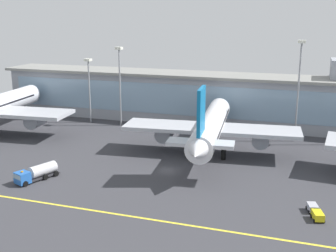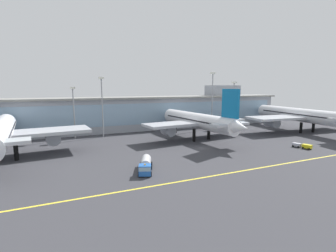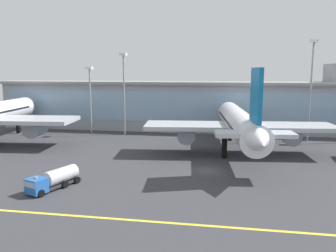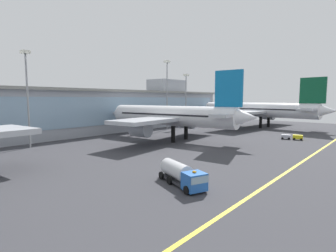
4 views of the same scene
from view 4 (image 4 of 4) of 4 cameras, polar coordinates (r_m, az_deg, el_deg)
ground_plane at (r=62.23m, az=6.45°, el=-4.90°), size 185.52×185.52×0.00m
taxiway_centreline_stripe at (r=53.24m, az=26.50°, el=-7.36°), size 148.42×0.50×0.01m
terminal_building at (r=93.09m, az=-15.07°, el=3.38°), size 135.52×14.00×19.97m
airliner_near_right at (r=74.00m, az=0.74°, el=2.15°), size 41.06×48.15×18.51m
airliner_far_right at (r=114.31m, az=18.74°, el=3.28°), size 49.78×57.50×19.11m
fuel_tanker_truck at (r=36.09m, az=3.10°, el=-10.44°), size 5.65×9.31×2.90m
baggage_tug_near at (r=83.37m, az=25.30°, el=-2.12°), size 3.07×5.80×1.40m
apron_light_mast_west at (r=99.14m, az=-0.21°, el=8.77°), size 1.80×1.80×25.61m
apron_light_mast_centre at (r=109.39m, az=3.91°, el=7.34°), size 1.80×1.80×21.64m
apron_light_mast_east at (r=70.73m, az=-28.22°, el=7.94°), size 1.80×1.80×22.79m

